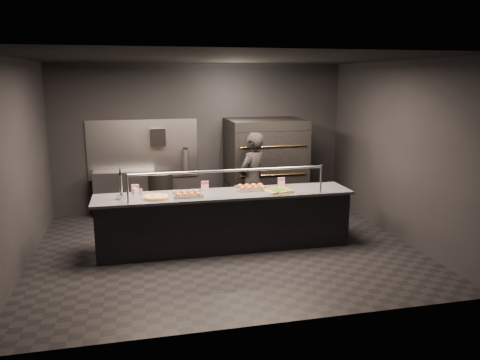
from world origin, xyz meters
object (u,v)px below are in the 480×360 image
Objects in this scene: towel_dispenser at (158,137)px; fire_extinguisher at (186,160)px; square_pizza at (278,191)px; pizza_oven at (265,166)px; slider_tray_b at (251,187)px; service_counter at (225,220)px; round_pizza at (156,197)px; trash_bin at (160,194)px; prep_shelf at (125,193)px; worker at (252,180)px; beer_tap at (121,190)px; slider_tray_a at (188,194)px.

fire_extinguisher is at bearing 1.04° from towel_dispenser.
fire_extinguisher is 1.04× the size of square_pizza.
towel_dispenser reaches higher than square_pizza.
pizza_oven is 1.63m from fire_extinguisher.
towel_dispenser is 0.74m from fire_extinguisher.
slider_tray_b is at bearing -58.50° from towel_dispenser.
service_counter reaches higher than square_pizza.
round_pizza is (-0.19, -2.46, -0.61)m from towel_dispenser.
trash_bin is at bearing 171.33° from pizza_oven.
round_pizza is at bearing -139.22° from pizza_oven.
fire_extinguisher is 0.60× the size of trash_bin.
fire_extinguisher is at bearing 3.66° from prep_shelf.
worker is (1.61, -1.22, 0.46)m from trash_bin.
pizza_oven reaches higher than slider_tray_b.
pizza_oven reaches higher than round_pizza.
pizza_oven is at bearing -157.48° from worker.
square_pizza is (1.75, -2.51, -0.61)m from towel_dispenser.
round_pizza is at bearing -5.39° from beer_tap.
prep_shelf is at bearing 171.87° from trash_bin.
trash_bin is (-0.30, 2.27, -0.53)m from slider_tray_a.
square_pizza reaches higher than trash_bin.
towel_dispenser is at bearing -79.83° from worker.
fire_extinguisher is 2.58m from round_pizza.
prep_shelf is 2.60× the size of slider_tray_a.
beer_tap is (-0.00, -2.35, 0.61)m from prep_shelf.
beer_tap is 1.01m from slider_tray_a.
slider_tray_a is at bearing -67.14° from prep_shelf.
slider_tray_b is at bearing -112.56° from pizza_oven.
square_pizza is 0.58× the size of trash_bin.
pizza_oven is 3.95× the size of square_pizza.
fire_extinguisher is 2.47m from slider_tray_a.
square_pizza is at bearing -35.21° from slider_tray_b.
towel_dispenser is 0.42× the size of trash_bin.
slider_tray_a is 0.84× the size of slider_tray_b.
slider_tray_a reaches higher than trash_bin.
prep_shelf is 3.43× the size of towel_dispenser.
service_counter reaches higher than prep_shelf.
prep_shelf is 2.19× the size of slider_tray_b.
fire_extinguisher is 0.92× the size of slider_tray_b.
towel_dispenser is at bearing 97.00° from slider_tray_a.
slider_tray_b is (2.07, -2.17, 0.50)m from prep_shelf.
round_pizza is at bearing -94.36° from towel_dispenser.
slider_tray_a is 0.26× the size of worker.
prep_shelf is at bearing 124.59° from service_counter.
slider_tray_b is (1.37, -2.24, -0.60)m from towel_dispenser.
service_counter is 9.32× the size of round_pizza.
beer_tap reaches higher than slider_tray_b.
slider_tray_a is 0.95× the size of square_pizza.
fire_extinguisher is 1.01× the size of beer_tap.
beer_tap reaches higher than trash_bin.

